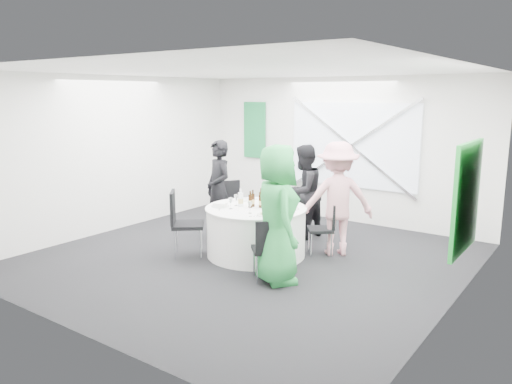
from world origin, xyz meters
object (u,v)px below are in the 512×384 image
Objects in this scene: banquet_table at (256,231)px; clear_water_bottle at (241,200)px; chair_back_right at (325,225)px; person_man_back at (303,192)px; person_man_back_left at (219,189)px; green_water_bottle at (265,200)px; chair_back_left at (231,204)px; chair_front_left at (181,218)px; chair_front_right at (268,246)px; chair_back at (300,209)px; person_woman_pink at (337,199)px; person_woman_green at (277,214)px.

clear_water_bottle reaches higher than banquet_table.
chair_back_right is at bearing 34.21° from clear_water_bottle.
banquet_table is at bearing 0.00° from person_man_back.
person_man_back_left reaches higher than green_water_bottle.
person_man_back is 1.22m from green_water_bottle.
chair_back_left is 0.60× the size of person_man_back.
chair_front_right is at bearing -133.00° from chair_front_left.
person_man_back_left is at bearing -77.76° from chair_front_right.
chair_back_left is at bearing -146.77° from chair_back.
person_woman_pink is at bearing -90.98° from chair_front_left.
chair_back_left is at bearing 60.99° from person_man_back_left.
chair_back_left is 1.29m from person_man_back.
chair_front_left is at bearing -135.09° from clear_water_bottle.
person_woman_green is (2.02, -1.24, 0.07)m from person_man_back_left.
clear_water_bottle is (-0.34, -1.34, 0.05)m from person_man_back.
chair_back_right is 2.04m from person_man_back_left.
chair_front_right is at bearing 23.00° from person_man_back.
person_man_back is 5.20× the size of green_water_bottle.
person_man_back_left is 1.04× the size of person_man_back.
banquet_table is 1.82× the size of chair_front_right.
person_woman_green is (0.87, -0.75, 0.54)m from banquet_table.
person_man_back_left is 1.47m from person_man_back.
chair_back_left is at bearing 152.85° from green_water_bottle.
chair_back reaches higher than banquet_table.
chair_front_left is (-0.87, -0.73, 0.23)m from banquet_table.
person_man_back is at bearing -28.46° from person_woman_green.
person_man_back reaches higher than chair_back_left.
person_woman_pink reaches higher than banquet_table.
person_woman_green is (-0.11, -1.52, 0.04)m from person_woman_pink.
person_man_back is at bearing -115.65° from chair_front_right.
person_man_back_left is at bearing -27.29° from chair_front_left.
chair_front_right is at bearing 44.73° from person_woman_pink.
person_man_back is (0.98, 1.98, 0.21)m from chair_front_left.
person_man_back_left is (-0.17, -0.13, 0.28)m from chair_back_left.
person_man_back_left is at bearing 157.05° from banquet_table.
chair_back is 1.46m from person_man_back_left.
person_man_back is (0.05, 0.03, 0.31)m from chair_back.
chair_front_left is 3.71× the size of clear_water_bottle.
person_man_back is 5.87× the size of clear_water_bottle.
clear_water_bottle is at bearing -159.16° from banquet_table.
person_woman_pink is (0.13, 0.12, 0.41)m from chair_back_right.
person_woman_pink is at bearing -23.35° from chair_back.
person_man_back_left is at bearing -53.59° from person_man_back.
chair_front_right is 0.52× the size of person_man_back.
chair_back_right is 1.02m from person_man_back.
green_water_bottle reaches higher than chair_back.
green_water_bottle is (0.09, -1.19, 0.38)m from chair_back.
chair_front_left reaches higher than chair_back.
person_man_back_left is at bearing -145.63° from chair_back.
banquet_table is 0.92× the size of person_man_back_left.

